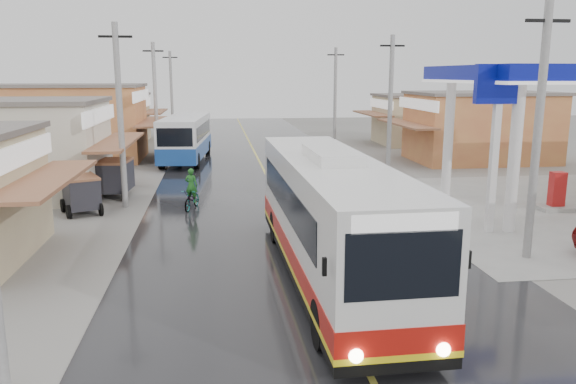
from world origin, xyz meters
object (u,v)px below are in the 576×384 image
coach_bus (330,217)px  cyclist (192,196)px  second_bus (186,138)px  tricycle_near (81,192)px  tricycle_far (115,176)px

coach_bus → cyclist: 10.12m
coach_bus → second_bus: bearing=101.7°
cyclist → tricycle_near: cyclist is taller
tricycle_near → tricycle_far: tricycle_far is taller
cyclist → tricycle_near: bearing=-161.8°
second_bus → tricycle_near: 14.74m
coach_bus → tricycle_near: size_ratio=5.22×
tricycle_near → tricycle_far: (0.84, 3.32, 0.10)m
second_bus → cyclist: 14.20m
tricycle_far → coach_bus: bearing=-51.5°
cyclist → coach_bus: bearing=-47.7°
coach_bus → second_bus: coach_bus is taller
second_bus → cyclist: (0.91, -14.13, -1.03)m
coach_bus → tricycle_far: 14.75m
tricycle_near → tricycle_far: size_ratio=0.94×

